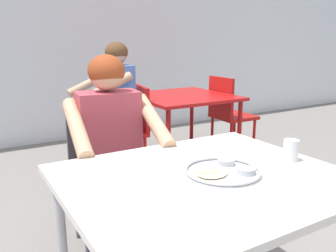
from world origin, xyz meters
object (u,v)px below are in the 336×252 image
chair_foreground (104,165)px  thali_tray (223,170)px  diner_foreground (113,143)px  drinking_cup (291,150)px  chair_red_right (228,110)px  patron_background (109,99)px  table_foreground (205,193)px  table_background_red (182,102)px  chair_red_left (132,124)px

chair_foreground → thali_tray: bearing=-81.2°
chair_foreground → diner_foreground: diner_foreground is taller
drinking_cup → chair_red_right: chair_red_right is taller
chair_foreground → chair_red_right: (1.83, 0.99, -0.00)m
drinking_cup → patron_background: size_ratio=0.08×
table_foreground → table_background_red: (1.15, 1.94, -0.03)m
table_foreground → diner_foreground: diner_foreground is taller
drinking_cup → chair_red_left: 2.02m
table_foreground → drinking_cup: size_ratio=11.41×
chair_foreground → diner_foreground: size_ratio=0.74×
table_background_red → chair_red_left: (-0.57, 0.00, -0.16)m
drinking_cup → patron_background: 1.99m
diner_foreground → thali_tray: bearing=-76.9°
drinking_cup → chair_red_left: bearing=85.7°
thali_tray → diner_foreground: size_ratio=0.26×
drinking_cup → table_background_red: 2.12m
table_foreground → chair_red_left: size_ratio=1.28×
table_foreground → diner_foreground: 0.72m
diner_foreground → chair_red_left: bearing=61.2°
chair_foreground → chair_red_left: chair_foreground is taller
chair_foreground → chair_red_left: size_ratio=1.04×
table_foreground → thali_tray: (0.07, -0.02, 0.09)m
chair_foreground → table_background_red: chair_foreground is taller
table_foreground → chair_foreground: bearing=94.5°
diner_foreground → chair_red_right: size_ratio=1.35×
table_foreground → thali_tray: size_ratio=3.57×
chair_red_right → chair_foreground: bearing=-151.7°
chair_red_right → patron_background: size_ratio=0.70×
drinking_cup → chair_red_right: bearing=56.1°
chair_foreground → table_background_red: 1.58m
patron_background → table_foreground: bearing=-100.5°
chair_foreground → chair_red_right: size_ratio=1.00×
drinking_cup → chair_foreground: size_ratio=0.11×
chair_red_right → table_foreground: bearing=-132.3°
chair_red_left → drinking_cup: bearing=-94.3°
drinking_cup → thali_tray: bearing=174.9°
chair_red_right → patron_background: 1.41m
chair_foreground → chair_red_right: 2.08m
table_foreground → patron_background: (0.36, 1.93, 0.07)m
thali_tray → chair_red_right: 2.58m
table_background_red → chair_red_left: chair_red_left is taller
drinking_cup → table_background_red: drinking_cup is taller
thali_tray → patron_background: 1.97m
chair_foreground → diner_foreground: bearing=-95.4°
thali_tray → chair_foreground: size_ratio=0.35×
drinking_cup → patron_background: bearing=91.9°
drinking_cup → diner_foreground: bearing=124.3°
diner_foreground → chair_red_left: diner_foreground is taller
drinking_cup → diner_foreground: (-0.52, 0.76, -0.08)m
thali_tray → drinking_cup: bearing=-5.1°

